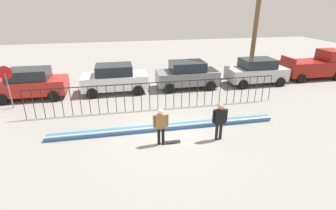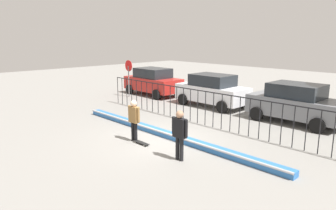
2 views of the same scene
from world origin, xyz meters
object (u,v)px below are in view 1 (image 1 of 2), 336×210
(parked_car_silver, at_px, (256,71))
(pickup_truck, at_px, (315,66))
(parked_car_red, at_px, (31,83))
(parked_car_white, at_px, (115,78))
(parked_car_gray, at_px, (187,74))
(stop_sign, at_px, (7,82))
(skateboarder, at_px, (161,123))
(camera_operator, at_px, (220,119))
(skateboard, at_px, (171,142))

(parked_car_silver, bearing_deg, pickup_truck, 0.66)
(parked_car_red, bearing_deg, parked_car_white, -2.26)
(parked_car_gray, bearing_deg, parked_car_red, -179.79)
(pickup_truck, distance_m, stop_sign, 21.63)
(parked_car_gray, height_order, parked_car_silver, same)
(parked_car_red, distance_m, parked_car_gray, 10.24)
(skateboarder, xyz_separation_m, parked_car_red, (-7.11, 7.18, -0.03))
(camera_operator, bearing_deg, skateboard, 37.99)
(parked_car_silver, distance_m, stop_sign, 16.25)
(skateboarder, distance_m, pickup_truck, 15.72)
(parked_car_gray, bearing_deg, skateboarder, -113.58)
(parked_car_white, xyz_separation_m, parked_car_silver, (10.30, -0.16, 0.00))
(skateboarder, relative_size, parked_car_silver, 0.39)
(skateboarder, bearing_deg, parked_car_white, 93.16)
(camera_operator, height_order, parked_car_silver, parked_car_silver)
(camera_operator, distance_m, pickup_truck, 13.57)
(parked_car_red, xyz_separation_m, parked_car_gray, (10.24, 0.08, 0.00))
(parked_car_red, xyz_separation_m, stop_sign, (-0.65, -1.60, 0.64))
(parked_car_gray, distance_m, pickup_truck, 10.65)
(parked_car_silver, relative_size, stop_sign, 1.72)
(parked_car_white, distance_m, stop_sign, 6.14)
(pickup_truck, relative_size, stop_sign, 1.88)
(skateboard, relative_size, parked_car_gray, 0.19)
(skateboarder, xyz_separation_m, pickup_truck, (13.78, 7.58, 0.04))
(camera_operator, height_order, parked_car_white, parked_car_white)
(skateboarder, xyz_separation_m, parked_car_gray, (3.13, 7.26, -0.03))
(parked_car_white, relative_size, parked_car_gray, 1.00)
(skateboard, height_order, stop_sign, stop_sign)
(stop_sign, bearing_deg, pickup_truck, 5.30)
(skateboarder, bearing_deg, camera_operator, -13.87)
(skateboarder, height_order, pickup_truck, pickup_truck)
(parked_car_gray, height_order, stop_sign, stop_sign)
(skateboard, relative_size, pickup_truck, 0.17)
(skateboard, height_order, camera_operator, camera_operator)
(stop_sign, bearing_deg, skateboard, -34.35)
(parked_car_silver, bearing_deg, parked_car_red, 175.48)
(skateboarder, relative_size, pickup_truck, 0.35)
(skateboarder, bearing_deg, skateboard, -15.36)
(skateboarder, relative_size, parked_car_gray, 0.39)
(stop_sign, bearing_deg, parked_car_silver, 5.42)
(skateboard, xyz_separation_m, parked_car_gray, (2.68, 7.29, 0.91))
(parked_car_red, relative_size, parked_car_white, 1.00)
(skateboarder, bearing_deg, pickup_truck, 17.40)
(parked_car_gray, distance_m, stop_sign, 11.04)
(skateboarder, height_order, stop_sign, stop_sign)
(skateboarder, distance_m, parked_car_silver, 11.01)
(camera_operator, relative_size, parked_car_gray, 0.40)
(camera_operator, bearing_deg, pickup_truck, -105.34)
(parked_car_red, relative_size, pickup_truck, 0.91)
(parked_car_white, bearing_deg, camera_operator, -58.13)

